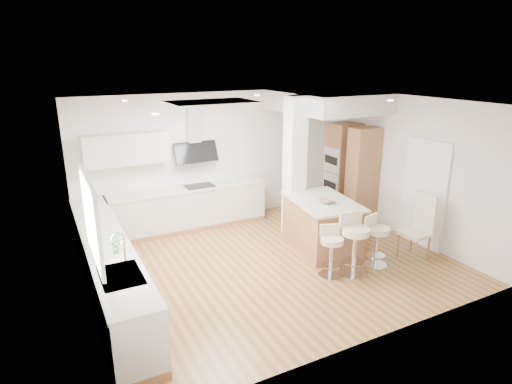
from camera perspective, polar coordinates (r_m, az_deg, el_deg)
ground at (r=7.70m, az=1.98°, el=-9.35°), size 6.00×6.00×0.00m
ceiling at (r=7.70m, az=1.98°, el=-9.35°), size 6.00×5.00×0.02m
wall_back at (r=9.37m, az=-5.43°, el=4.60°), size 6.00×0.04×2.80m
wall_left at (r=6.34m, az=-22.29°, el=-2.97°), size 0.04×5.00×2.80m
wall_right at (r=8.99m, az=19.04°, el=3.17°), size 0.04×5.00×2.80m
skylight at (r=7.11m, az=-5.90°, el=11.71°), size 4.10×2.10×0.06m
window_left at (r=5.40m, az=-21.20°, el=-2.99°), size 0.06×1.28×1.07m
doorway_right at (r=8.69m, az=21.47°, el=-0.32°), size 0.05×1.00×2.10m
counter_left at (r=6.94m, az=-19.11°, el=-9.32°), size 0.63×4.50×1.35m
counter_back at (r=9.01m, az=-10.04°, el=-0.77°), size 3.62×0.63×2.50m
pillar at (r=8.49m, az=5.15°, el=3.26°), size 0.35×0.35×2.80m
soffit at (r=9.24m, az=9.46°, el=11.81°), size 1.78×2.20×0.40m
oven_column at (r=9.73m, az=12.35°, el=2.63°), size 0.63×1.21×2.10m
peninsula at (r=8.16m, az=8.75°, el=-4.25°), size 1.25×1.70×1.03m
bar_stool_a at (r=7.17m, az=9.99°, el=-7.43°), size 0.50×0.50×0.87m
bar_stool_b at (r=7.26m, az=12.97°, el=-6.40°), size 0.52×0.52×1.05m
bar_stool_c at (r=7.66m, az=15.74°, el=-5.97°), size 0.51×0.51×0.91m
dining_chair at (r=8.19m, az=20.98°, el=-4.04°), size 0.50×0.50×1.19m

